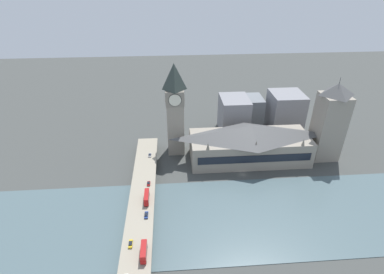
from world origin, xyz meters
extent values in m
plane|color=#424442|center=(0.00, 0.00, 0.00)|extent=(600.00, 600.00, 0.00)
cube|color=#4C6066|center=(-36.95, 0.00, 0.15)|extent=(61.91, 360.00, 0.30)
cube|color=gray|center=(17.97, -8.00, 9.04)|extent=(29.94, 81.15, 18.08)
cube|color=black|center=(2.85, -8.00, 9.94)|extent=(0.40, 74.66, 5.42)
pyramid|color=#4C4C4C|center=(17.97, -8.00, 22.05)|extent=(29.34, 79.53, 7.94)
cone|color=gray|center=(4.00, -38.84, 20.58)|extent=(2.20, 2.20, 5.00)
cone|color=gray|center=(4.00, -8.00, 20.58)|extent=(2.20, 2.20, 5.00)
cone|color=gray|center=(4.00, 22.84, 20.58)|extent=(2.20, 2.20, 5.00)
cube|color=gray|center=(31.78, 42.37, 24.14)|extent=(11.58, 11.58, 48.27)
cube|color=gray|center=(31.78, 42.37, 43.06)|extent=(12.28, 12.28, 10.42)
cylinder|color=black|center=(25.81, 42.37, 43.06)|extent=(0.50, 8.73, 8.73)
cylinder|color=silver|center=(25.70, 42.37, 43.06)|extent=(0.62, 8.08, 8.08)
cylinder|color=black|center=(37.75, 42.37, 43.06)|extent=(0.50, 8.73, 8.73)
cylinder|color=silver|center=(37.87, 42.37, 43.06)|extent=(0.62, 8.08, 8.08)
cylinder|color=black|center=(31.78, 36.40, 43.06)|extent=(8.73, 0.50, 8.73)
cylinder|color=silver|center=(31.78, 36.28, 43.06)|extent=(8.08, 0.62, 8.08)
cylinder|color=black|center=(31.78, 48.33, 43.06)|extent=(8.73, 0.50, 8.73)
cylinder|color=silver|center=(31.78, 48.45, 43.06)|extent=(8.08, 0.62, 8.08)
pyramid|color=#2D3833|center=(31.78, 42.37, 56.97)|extent=(11.81, 11.81, 17.39)
cube|color=gray|center=(17.97, -61.26, 23.31)|extent=(17.37, 17.37, 46.61)
pyramid|color=#4C4C4C|center=(17.97, -61.26, 50.52)|extent=(17.37, 17.37, 7.81)
cylinder|color=#333338|center=(17.97, -61.26, 56.43)|extent=(0.30, 0.30, 4.00)
cube|color=gray|center=(-36.95, 63.25, 2.58)|extent=(3.00, 12.05, 5.16)
cube|color=gray|center=(17.58, 63.25, 2.58)|extent=(3.00, 12.05, 5.16)
cube|color=gray|center=(-36.95, 63.25, 5.76)|extent=(155.81, 14.18, 1.20)
cube|color=red|center=(-63.62, 59.53, 7.77)|extent=(10.16, 2.56, 1.95)
cube|color=black|center=(-63.62, 59.53, 8.16)|extent=(9.14, 2.62, 0.86)
cube|color=red|center=(-63.62, 59.53, 9.89)|extent=(9.96, 2.56, 2.29)
cube|color=black|center=(-63.62, 59.53, 10.01)|extent=(9.14, 2.62, 1.10)
cube|color=#A01515|center=(-63.62, 59.53, 11.12)|extent=(9.86, 2.44, 0.16)
cylinder|color=black|center=(-59.42, 58.36, 6.90)|extent=(1.10, 0.28, 1.10)
cylinder|color=black|center=(-59.42, 60.71, 6.90)|extent=(1.10, 0.28, 1.10)
cylinder|color=black|center=(-67.71, 58.36, 6.90)|extent=(1.10, 0.28, 1.10)
cylinder|color=black|center=(-67.71, 60.71, 6.90)|extent=(1.10, 0.28, 1.10)
cube|color=red|center=(-27.50, 60.24, 7.72)|extent=(10.29, 2.42, 1.90)
cube|color=black|center=(-27.50, 60.24, 8.10)|extent=(9.26, 2.48, 0.83)
cube|color=red|center=(-27.50, 60.24, 9.78)|extent=(10.08, 2.42, 2.23)
cube|color=black|center=(-27.50, 60.24, 9.89)|extent=(9.26, 2.48, 1.07)
cube|color=#A01515|center=(-27.50, 60.24, 10.97)|extent=(9.98, 2.30, 0.16)
cylinder|color=black|center=(-23.19, 59.14, 6.88)|extent=(1.04, 0.28, 1.04)
cylinder|color=black|center=(-23.19, 61.33, 6.88)|extent=(1.04, 0.28, 1.04)
cylinder|color=black|center=(-31.71, 59.14, 6.88)|extent=(1.04, 0.28, 1.04)
cylinder|color=black|center=(-31.71, 61.33, 6.88)|extent=(1.04, 0.28, 1.04)
cube|color=navy|center=(-39.23, 59.89, 6.95)|extent=(4.70, 1.81, 0.68)
cube|color=black|center=(-39.37, 59.89, 7.57)|extent=(2.44, 1.63, 0.55)
cylinder|color=black|center=(-37.38, 59.08, 6.71)|extent=(0.71, 0.22, 0.71)
cylinder|color=black|center=(-37.38, 60.71, 6.71)|extent=(0.71, 0.22, 0.71)
cylinder|color=black|center=(-41.08, 59.08, 6.71)|extent=(0.71, 0.22, 0.71)
cylinder|color=black|center=(-41.08, 60.71, 6.71)|extent=(0.71, 0.22, 0.71)
cube|color=gold|center=(-57.26, 66.11, 6.94)|extent=(4.63, 1.74, 0.72)
cube|color=black|center=(-57.40, 66.11, 7.52)|extent=(2.41, 1.57, 0.43)
cylinder|color=black|center=(-55.40, 65.33, 6.68)|extent=(0.64, 0.22, 0.64)
cylinder|color=black|center=(-55.40, 66.89, 6.68)|extent=(0.64, 0.22, 0.64)
cylinder|color=black|center=(-59.13, 65.33, 6.68)|extent=(0.64, 0.22, 0.64)
cylinder|color=black|center=(-59.13, 66.89, 6.68)|extent=(0.64, 0.22, 0.64)
cube|color=silver|center=(17.15, 60.67, 6.95)|extent=(4.04, 1.88, 0.70)
cube|color=black|center=(17.02, 60.67, 7.51)|extent=(2.10, 1.69, 0.43)
cylinder|color=black|center=(18.68, 59.82, 6.70)|extent=(0.69, 0.22, 0.69)
cylinder|color=black|center=(18.68, 61.51, 6.70)|extent=(0.69, 0.22, 0.69)
cylinder|color=black|center=(15.61, 59.82, 6.70)|extent=(0.69, 0.22, 0.69)
cylinder|color=black|center=(15.61, 61.51, 6.70)|extent=(0.69, 0.22, 0.69)
cube|color=maroon|center=(-13.42, 59.97, 6.91)|extent=(4.08, 1.78, 0.60)
cube|color=black|center=(-13.54, 59.97, 7.49)|extent=(2.12, 1.61, 0.55)
cylinder|color=black|center=(-11.88, 59.16, 6.71)|extent=(0.72, 0.22, 0.72)
cylinder|color=black|center=(-11.88, 60.77, 6.71)|extent=(0.72, 0.22, 0.72)
cylinder|color=black|center=(-14.95, 59.16, 6.71)|extent=(0.72, 0.22, 0.72)
cylinder|color=black|center=(-14.95, 60.77, 6.71)|extent=(0.72, 0.22, 0.72)
cube|color=gray|center=(58.63, -4.73, 14.65)|extent=(26.78, 21.83, 29.30)
cube|color=slate|center=(69.07, -22.33, 12.55)|extent=(21.58, 15.49, 25.10)
cube|color=gray|center=(59.93, -47.09, 15.69)|extent=(26.06, 25.36, 31.38)
camera|label=1|loc=(-154.43, 44.82, 119.35)|focal=28.00mm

